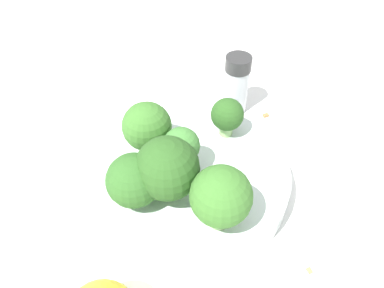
# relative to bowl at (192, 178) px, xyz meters

# --- Properties ---
(ground_plane) EXTENTS (3.00, 3.00, 0.00)m
(ground_plane) POSITION_rel_bowl_xyz_m (0.00, 0.00, -0.02)
(ground_plane) COLOR white
(bowl) EXTENTS (0.20, 0.20, 0.03)m
(bowl) POSITION_rel_bowl_xyz_m (0.00, 0.00, 0.00)
(bowl) COLOR silver
(bowl) RESTS_ON ground_plane
(broccoli_floret_0) EXTENTS (0.05, 0.05, 0.06)m
(broccoli_floret_0) POSITION_rel_bowl_xyz_m (-0.05, 0.01, 0.05)
(broccoli_floret_0) COLOR #7A9E5B
(broccoli_floret_0) RESTS_ON bowl
(broccoli_floret_1) EXTENTS (0.04, 0.04, 0.05)m
(broccoli_floret_1) POSITION_rel_bowl_xyz_m (-0.01, -0.01, 0.05)
(broccoli_floret_1) COLOR #84AD66
(broccoli_floret_1) RESTS_ON bowl
(broccoli_floret_2) EXTENTS (0.05, 0.05, 0.07)m
(broccoli_floret_2) POSITION_rel_bowl_xyz_m (0.04, -0.06, 0.05)
(broccoli_floret_2) COLOR #8EB770
(broccoli_floret_2) RESTS_ON bowl
(broccoli_floret_3) EXTENTS (0.05, 0.05, 0.06)m
(broccoli_floret_3) POSITION_rel_bowl_xyz_m (-0.04, -0.06, 0.05)
(broccoli_floret_3) COLOR #7A9E5B
(broccoli_floret_3) RESTS_ON bowl
(broccoli_floret_4) EXTENTS (0.06, 0.06, 0.07)m
(broccoli_floret_4) POSITION_rel_bowl_xyz_m (-0.01, -0.04, 0.06)
(broccoli_floret_4) COLOR #7A9E5B
(broccoli_floret_4) RESTS_ON bowl
(broccoli_floret_5) EXTENTS (0.04, 0.04, 0.05)m
(broccoli_floret_5) POSITION_rel_bowl_xyz_m (0.02, 0.06, 0.04)
(broccoli_floret_5) COLOR #8EB770
(broccoli_floret_5) RESTS_ON bowl
(pepper_shaker) EXTENTS (0.03, 0.03, 0.08)m
(pepper_shaker) POSITION_rel_bowl_xyz_m (0.01, 0.15, 0.02)
(pepper_shaker) COLOR #B2B7BC
(pepper_shaker) RESTS_ON ground_plane
(almond_crumb_0) EXTENTS (0.01, 0.01, 0.01)m
(almond_crumb_0) POSITION_rel_bowl_xyz_m (0.06, 0.14, -0.01)
(almond_crumb_0) COLOR olive
(almond_crumb_0) RESTS_ON ground_plane
(almond_crumb_1) EXTENTS (0.01, 0.01, 0.01)m
(almond_crumb_1) POSITION_rel_bowl_xyz_m (0.13, -0.06, -0.01)
(almond_crumb_1) COLOR #AD7F4C
(almond_crumb_1) RESTS_ON ground_plane
(almond_crumb_2) EXTENTS (0.01, 0.01, 0.01)m
(almond_crumb_2) POSITION_rel_bowl_xyz_m (-0.05, 0.11, -0.01)
(almond_crumb_2) COLOR tan
(almond_crumb_2) RESTS_ON ground_plane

